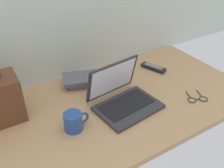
{
  "coord_description": "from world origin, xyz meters",
  "views": [
    {
      "loc": [
        -0.5,
        -0.89,
        0.84
      ],
      "look_at": [
        0.05,
        0.0,
        0.15
      ],
      "focal_mm": 40.73,
      "sensor_mm": 36.0,
      "label": 1
    }
  ],
  "objects": [
    {
      "name": "book_stack",
      "position": [
        -0.01,
        0.24,
        0.06
      ],
      "size": [
        0.24,
        0.19,
        0.05
      ],
      "color": "#8C4C8C",
      "rests_on": "desk"
    },
    {
      "name": "remote_control_near",
      "position": [
        0.45,
        0.16,
        0.04
      ],
      "size": [
        0.1,
        0.17,
        0.02
      ],
      "color": "black",
      "rests_on": "desk"
    },
    {
      "name": "laptop",
      "position": [
        0.09,
        -0.04,
        0.08
      ],
      "size": [
        0.33,
        0.3,
        0.21
      ],
      "color": "#2D2D33",
      "rests_on": "desk"
    },
    {
      "name": "eyeglasses",
      "position": [
        0.45,
        -0.21,
        0.03
      ],
      "size": [
        0.12,
        0.13,
        0.01
      ],
      "color": "#333338",
      "rests_on": "desk"
    },
    {
      "name": "coffee_mug",
      "position": [
        -0.2,
        -0.07,
        0.08
      ],
      "size": [
        0.12,
        0.08,
        0.09
      ],
      "color": "#26478C",
      "rests_on": "desk"
    },
    {
      "name": "desk",
      "position": [
        0.0,
        0.0,
        0.01
      ],
      "size": [
        1.6,
        0.76,
        0.03
      ],
      "color": "tan",
      "rests_on": "ground"
    }
  ]
}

